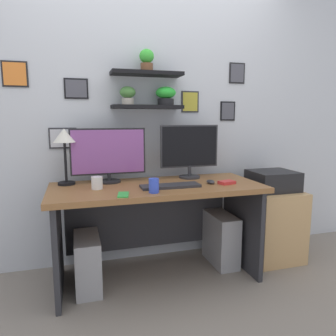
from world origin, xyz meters
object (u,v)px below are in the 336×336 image
Objects in this scene: desk at (156,210)px; desk_lamp at (64,142)px; cell_phone at (123,195)px; scissors_tray at (227,182)px; drawer_cabinet at (270,224)px; computer_tower_left at (88,262)px; computer_tower_right at (221,239)px; monitor_right at (189,149)px; computer_mouse at (211,182)px; coffee_mug at (97,183)px; printer at (273,181)px; keyboard at (170,186)px; monitor_left at (108,154)px; pen_cup at (154,186)px.

desk is 3.73× the size of desk_lamp.
cell_phone is 0.84m from scissors_tray.
computer_tower_left is (-1.61, -0.09, -0.11)m from drawer_cabinet.
computer_tower_right is at bearing -5.59° from desk_lamp.
cell_phone is 0.32× the size of computer_tower_right.
scissors_tray is at bearing -60.09° from monitor_right.
computer_mouse is 0.75× the size of scissors_tray.
computer_tower_left is (-0.09, -0.00, -0.60)m from coffee_mug.
computer_tower_left is at bearing 176.27° from computer_mouse.
coffee_mug is 0.21× the size of computer_tower_right.
desk_lamp is 1.12× the size of printer.
printer is at bearing -10.57° from monitor_right.
computer_mouse is 1.15m from desk_lamp.
desk is 17.72× the size of computer_mouse.
keyboard is 0.45m from scissors_tray.
monitor_left is 5.84× the size of pen_cup.
scissors_tray reaches higher than cell_phone.
coffee_mug is at bearing -46.00° from desk_lamp.
drawer_cabinet is at bearing 15.27° from pen_cup.
cell_phone is 0.29m from coffee_mug.
monitor_left is 1.33× the size of computer_tower_right.
printer is (0.00, 0.00, 0.40)m from drawer_cabinet.
printer is 0.87× the size of computer_tower_right.
coffee_mug is at bearing -174.57° from computer_tower_right.
computer_tower_left is at bearing -165.72° from monitor_right.
monitor_right is 1.01m from drawer_cabinet.
computer_mouse reaches higher than computer_tower_right.
computer_mouse is 1.11m from computer_tower_left.
desk_lamp is 0.69× the size of drawer_cabinet.
computer_tower_left is at bearing 152.95° from pen_cup.
cell_phone is (-0.71, -0.18, -0.01)m from computer_mouse.
scissors_tray is 0.58m from printer.
monitor_left reaches higher than printer.
desk_lamp is 1.90m from drawer_cabinet.
drawer_cabinet is (0.55, 0.19, -0.45)m from scissors_tray.
desk is 1.09m from printer.
monitor_right is 5.05× the size of pen_cup.
pen_cup reaches higher than computer_tower_right.
scissors_tray is (0.45, -0.01, 0.00)m from keyboard.
keyboard reaches higher than cell_phone.
computer_mouse is at bearing -14.79° from desk_lamp.
scissors_tray is (0.87, -0.33, -0.21)m from monitor_left.
keyboard is 1.16× the size of printer.
coffee_mug reaches higher than computer_tower_right.
cell_phone is at bearing -176.41° from pen_cup.
monitor_right reaches higher than drawer_cabinet.
scissors_tray is (0.61, 0.13, -0.04)m from pen_cup.
computer_mouse is 0.68m from printer.
monitor_right reaches higher than desk_lamp.
monitor_right is at bearing 169.43° from drawer_cabinet.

